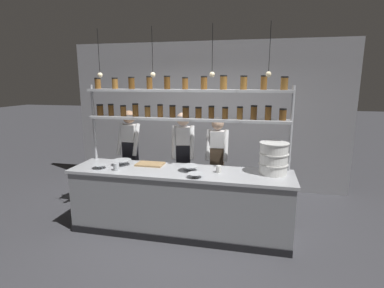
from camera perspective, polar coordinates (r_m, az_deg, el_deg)
name	(u,v)px	position (r m, az deg, el deg)	size (l,w,h in m)	color
ground_plane	(180,230)	(4.56, -2.23, -16.14)	(40.00, 40.00, 0.00)	#3D3D42
back_wall	(206,116)	(6.07, 2.64, 5.30)	(5.53, 0.12, 2.90)	#939399
prep_counter	(180,201)	(4.37, -2.28, -10.82)	(3.13, 0.76, 0.92)	gray
spice_shelf_unit	(186,107)	(4.36, -1.18, 7.08)	(3.01, 0.28, 2.23)	#ADAFB5
chef_left	(130,152)	(5.17, -11.67, -1.57)	(0.37, 0.30, 1.67)	black
chef_center	(183,156)	(4.85, -1.67, -2.29)	(0.40, 0.32, 1.66)	black
chef_right	(217,158)	(4.93, 4.80, -2.77)	(0.37, 0.29, 1.58)	black
container_stack	(274,158)	(4.15, 15.29, -2.63)	(0.39, 0.39, 0.43)	white
cutting_board	(150,164)	(4.51, -7.97, -3.81)	(0.40, 0.26, 0.02)	#A88456
prep_bowl_near_left	(122,162)	(4.58, -13.18, -3.44)	(0.28, 0.28, 0.08)	#B2B7BC
prep_bowl_center_front	(100,166)	(4.49, -17.13, -4.11)	(0.20, 0.20, 0.06)	#B2B7BC
prep_bowl_center_back	(190,168)	(4.18, -0.47, -4.63)	(0.27, 0.27, 0.07)	#B2B7BC
prep_bowl_near_right	(196,175)	(3.90, 0.68, -6.01)	(0.20, 0.20, 0.06)	#B2B7BC
serving_cup_front	(219,169)	(4.11, 5.13, -4.79)	(0.07, 0.07, 0.10)	silver
serving_cup_by_board	(116,167)	(4.33, -14.23, -4.22)	(0.08, 0.08, 0.10)	#B2B7BC
pendant_light_row	(180,72)	(4.03, -2.22, 13.52)	(2.35, 0.07, 0.66)	black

